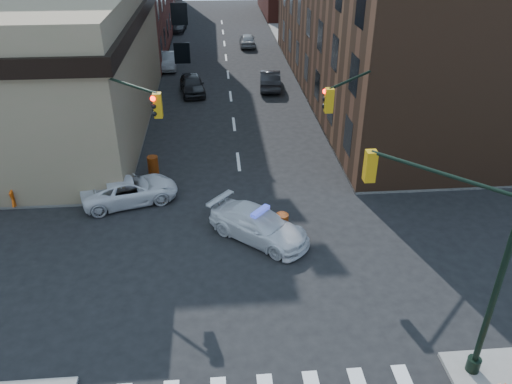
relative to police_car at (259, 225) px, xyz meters
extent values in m
plane|color=black|center=(-0.52, -1.95, -0.72)|extent=(140.00, 140.00, 0.00)
cube|color=gray|center=(22.48, 30.80, -0.64)|extent=(34.00, 54.50, 0.15)
cube|color=#472C1C|center=(12.48, 20.55, 6.28)|extent=(14.00, 34.00, 14.00)
cylinder|color=black|center=(6.28, -8.25, 3.43)|extent=(0.20, 0.20, 8.00)
cylinder|color=black|center=(6.28, -8.25, -0.32)|extent=(0.44, 0.44, 0.50)
cylinder|color=black|center=(4.68, -6.66, 5.93)|extent=(3.27, 3.27, 0.12)
cube|color=#BF8C0C|center=(3.09, -5.07, 5.43)|extent=(0.35, 0.35, 1.05)
sphere|color=#FF0C05|center=(3.25, -4.91, 5.78)|extent=(0.22, 0.22, 0.22)
sphere|color=black|center=(3.25, -4.91, 5.45)|extent=(0.22, 0.22, 0.22)
sphere|color=black|center=(3.25, -4.91, 5.12)|extent=(0.22, 0.22, 0.22)
cylinder|color=black|center=(-7.32, 4.35, 3.43)|extent=(0.20, 0.20, 8.00)
cylinder|color=black|center=(-7.32, 4.35, -0.32)|extent=(0.44, 0.44, 0.50)
cylinder|color=black|center=(-5.73, 2.76, 5.93)|extent=(3.27, 3.27, 0.12)
cube|color=#BF8C0C|center=(-4.14, 1.17, 5.43)|extent=(0.35, 0.35, 1.05)
sphere|color=#FF0C05|center=(-4.30, 1.01, 5.78)|extent=(0.22, 0.22, 0.22)
sphere|color=black|center=(-4.30, 1.01, 5.45)|extent=(0.22, 0.22, 0.22)
sphere|color=black|center=(-4.30, 1.01, 5.12)|extent=(0.22, 0.22, 0.22)
cylinder|color=black|center=(6.28, 4.35, 3.43)|extent=(0.20, 0.20, 8.00)
cylinder|color=black|center=(6.28, 4.35, -0.32)|extent=(0.44, 0.44, 0.50)
cylinder|color=black|center=(4.68, 2.76, 5.93)|extent=(3.27, 3.27, 0.12)
cube|color=#BF8C0C|center=(3.09, 1.17, 5.43)|extent=(0.35, 0.35, 1.05)
sphere|color=#FF0C05|center=(2.94, 1.32, 5.78)|extent=(0.22, 0.22, 0.22)
sphere|color=black|center=(2.94, 1.32, 5.45)|extent=(0.22, 0.22, 0.22)
sphere|color=black|center=(2.94, 1.32, 5.12)|extent=(0.22, 0.22, 0.22)
cylinder|color=black|center=(6.98, 24.05, 0.73)|extent=(0.24, 0.24, 2.60)
sphere|color=brown|center=(6.98, 24.05, 2.78)|extent=(3.00, 3.00, 3.00)
cylinder|color=black|center=(6.98, 32.05, 0.73)|extent=(0.24, 0.24, 2.60)
sphere|color=brown|center=(6.98, 32.05, 2.78)|extent=(3.00, 3.00, 3.00)
imported|color=white|center=(0.00, 0.00, 0.00)|extent=(5.04, 4.79, 1.44)
imported|color=silver|center=(-6.32, 3.85, -0.04)|extent=(5.29, 3.52, 1.35)
imported|color=black|center=(-3.60, 21.02, 0.05)|extent=(2.38, 4.72, 1.54)
imported|color=#909398|center=(-6.02, 28.61, 0.01)|extent=(1.57, 4.45, 1.47)
imported|color=black|center=(-6.02, 44.79, -0.05)|extent=(2.26, 4.73, 1.33)
imported|color=black|center=(2.88, 21.81, 0.06)|extent=(2.05, 4.84, 1.55)
imported|color=gray|center=(1.98, 36.49, -0.01)|extent=(1.74, 4.16, 1.41)
imported|color=black|center=(-11.28, 7.29, 0.21)|extent=(0.57, 0.38, 1.56)
imported|color=black|center=(-11.11, 5.16, 0.24)|extent=(0.81, 0.64, 1.62)
imported|color=black|center=(-10.79, 6.27, 0.36)|extent=(1.15, 0.65, 1.86)
cylinder|color=#CF5B09|center=(1.09, 0.25, -0.19)|extent=(0.61, 0.61, 1.06)
cylinder|color=#C33409|center=(-5.45, 6.91, -0.18)|extent=(0.61, 0.61, 1.07)
camera|label=1|loc=(-1.71, -18.90, 12.59)|focal=35.00mm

